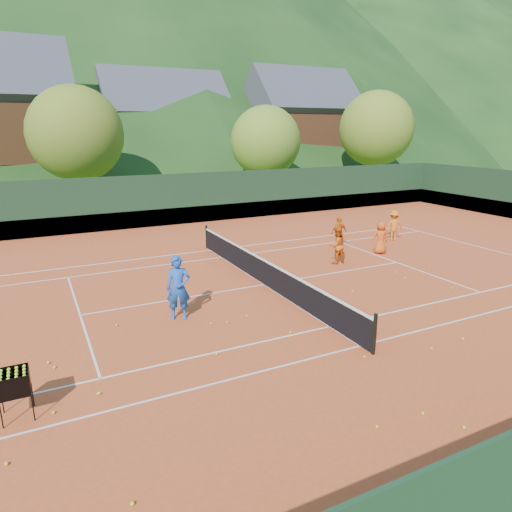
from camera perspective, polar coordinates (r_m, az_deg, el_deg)
name	(u,v)px	position (r m, az deg, el deg)	size (l,w,h in m)	color
ground	(264,285)	(16.81, 1.06, -3.65)	(400.00, 400.00, 0.00)	#35581B
clay_court	(264,285)	(16.81, 1.06, -3.62)	(40.00, 24.00, 0.02)	#BF451F
mountain_far_right	(293,13)	(195.32, 4.61, 28.05)	(260.00, 260.00, 95.00)	#173412
coach	(178,288)	(13.74, -9.69, -3.95)	(0.72, 0.47, 1.96)	#1B4FB0
student_a	(337,245)	(19.50, 10.05, 1.34)	(0.77, 0.60, 1.59)	#D35812
student_b	(339,232)	(22.05, 10.32, 2.92)	(0.90, 0.37, 1.53)	orange
student_c	(381,238)	(21.51, 15.31, 2.23)	(0.73, 0.48, 1.50)	#DE5013
student_d	(394,226)	(24.20, 16.82, 3.67)	(1.01, 0.58, 1.57)	orange
tennis_ball_0	(48,363)	(12.50, -24.54, -12.03)	(0.07, 0.07, 0.07)	#B5D523
tennis_ball_1	(353,291)	(16.40, 12.01, -4.31)	(0.07, 0.07, 0.07)	#B5D523
tennis_ball_2	(291,332)	(12.99, 4.35, -9.48)	(0.07, 0.07, 0.07)	#B5D523
tennis_ball_4	(293,296)	(15.67, 4.65, -4.96)	(0.07, 0.07, 0.07)	#B5D523
tennis_ball_5	(132,504)	(8.13, -15.19, -27.70)	(0.07, 0.07, 0.07)	#B5D523
tennis_ball_7	(432,349)	(12.90, 21.10, -10.74)	(0.07, 0.07, 0.07)	#B5D523
tennis_ball_9	(53,413)	(10.52, -24.00, -17.44)	(0.07, 0.07, 0.07)	#B5D523
tennis_ball_11	(396,272)	(18.95, 17.10, -1.94)	(0.07, 0.07, 0.07)	#B5D523
tennis_ball_12	(452,288)	(17.76, 23.26, -3.72)	(0.07, 0.07, 0.07)	#B5D523
tennis_ball_14	(211,324)	(13.54, -5.66, -8.42)	(0.07, 0.07, 0.07)	#B5D523
tennis_ball_15	(227,322)	(13.62, -3.61, -8.23)	(0.07, 0.07, 0.07)	#B5D523
tennis_ball_16	(117,325)	(13.99, -17.01, -8.25)	(0.07, 0.07, 0.07)	#B5D523
tennis_ball_17	(98,393)	(10.82, -19.11, -15.92)	(0.07, 0.07, 0.07)	#B5D523
tennis_ball_18	(6,464)	(9.54, -28.74, -21.80)	(0.07, 0.07, 0.07)	#B5D523
tennis_ball_19	(464,427)	(10.12, 24.54, -18.92)	(0.07, 0.07, 0.07)	#B5D523
tennis_ball_20	(100,393)	(10.81, -18.97, -15.91)	(0.07, 0.07, 0.07)	#B5D523
tennis_ball_21	(423,413)	(10.24, 20.13, -17.97)	(0.07, 0.07, 0.07)	#B5D523
tennis_ball_22	(364,357)	(11.99, 13.39, -12.16)	(0.07, 0.07, 0.07)	#B5D523
tennis_ball_23	(377,427)	(9.61, 14.90, -19.93)	(0.07, 0.07, 0.07)	#B5D523
tennis_ball_25	(217,354)	(11.85, -4.91, -12.10)	(0.07, 0.07, 0.07)	#B5D523
tennis_ball_26	(463,339)	(13.79, 24.43, -9.38)	(0.07, 0.07, 0.07)	#B5D523
tennis_ball_27	(247,316)	(14.02, -1.17, -7.48)	(0.07, 0.07, 0.07)	#B5D523
tennis_ball_28	(405,278)	(18.35, 18.13, -2.60)	(0.07, 0.07, 0.07)	#B5D523
tennis_ball_29	(55,367)	(12.21, -23.87, -12.60)	(0.07, 0.07, 0.07)	#B5D523
court_lines	(264,284)	(16.80, 1.06, -3.58)	(23.83, 11.03, 0.00)	white
tennis_net	(264,272)	(16.65, 1.07, -1.96)	(0.10, 12.07, 1.10)	black
perimeter_fence	(265,252)	(16.43, 1.08, 0.52)	(40.40, 24.24, 3.00)	black
ball_hopper	(14,383)	(10.37, -27.99, -13.88)	(0.57, 0.57, 1.00)	black
chalet_mid	(165,134)	(49.88, -11.36, 14.74)	(12.65, 8.82, 11.45)	beige
chalet_right	(300,131)	(51.86, 5.52, 15.28)	(11.50, 8.82, 11.91)	beige
tree_b	(76,134)	(34.22, -21.56, 14.02)	(6.40, 6.40, 8.40)	#402819
tree_c	(266,141)	(37.35, 1.23, 14.12)	(5.60, 5.60, 7.35)	#3F2719
tree_d	(376,129)	(44.96, 14.77, 15.14)	(6.80, 6.80, 8.93)	#3D2718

